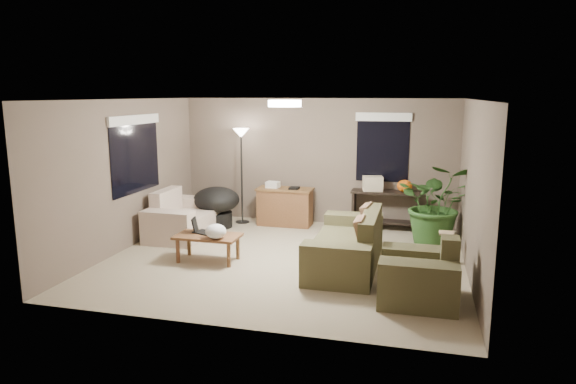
% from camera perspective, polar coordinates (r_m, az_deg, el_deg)
% --- Properties ---
extents(room_shell, '(5.50, 5.50, 5.50)m').
position_cam_1_polar(room_shell, '(7.91, -0.36, 1.16)').
color(room_shell, tan).
rests_on(room_shell, ground).
extents(main_sofa, '(0.95, 2.20, 0.85)m').
position_cam_1_polar(main_sofa, '(7.88, 6.75, -6.11)').
color(main_sofa, '#47442A').
rests_on(main_sofa, ground).
extents(throw_pillows, '(0.28, 1.36, 0.47)m').
position_cam_1_polar(throw_pillows, '(7.75, 8.68, -3.71)').
color(throw_pillows, '#8C7251').
rests_on(throw_pillows, main_sofa).
extents(loveseat, '(0.90, 1.60, 0.85)m').
position_cam_1_polar(loveseat, '(9.68, -11.69, -3.03)').
color(loveseat, beige).
rests_on(loveseat, ground).
extents(armchair, '(0.95, 1.00, 0.85)m').
position_cam_1_polar(armchair, '(6.77, 14.41, -9.22)').
color(armchair, '#4E4B2E').
rests_on(armchair, ground).
extents(coffee_table, '(1.00, 0.55, 0.42)m').
position_cam_1_polar(coffee_table, '(8.13, -8.90, -5.16)').
color(coffee_table, brown).
rests_on(coffee_table, ground).
extents(laptop, '(0.41, 0.33, 0.24)m').
position_cam_1_polar(laptop, '(8.25, -9.72, -4.07)').
color(laptop, black).
rests_on(laptop, coffee_table).
extents(plastic_bag, '(0.38, 0.35, 0.23)m').
position_cam_1_polar(plastic_bag, '(7.87, -8.02, -4.34)').
color(plastic_bag, white).
rests_on(plastic_bag, coffee_table).
extents(desk, '(1.10, 0.50, 0.75)m').
position_cam_1_polar(desk, '(10.20, -0.34, -1.63)').
color(desk, brown).
rests_on(desk, ground).
extents(desk_papers, '(0.68, 0.28, 0.12)m').
position_cam_1_polar(desk_papers, '(10.15, -1.21, 0.74)').
color(desk_papers, silver).
rests_on(desk_papers, desk).
extents(console_table, '(1.30, 0.40, 0.75)m').
position_cam_1_polar(console_table, '(10.06, 10.73, -1.66)').
color(console_table, black).
rests_on(console_table, ground).
extents(pumpkin, '(0.36, 0.36, 0.23)m').
position_cam_1_polar(pumpkin, '(9.96, 12.82, 0.66)').
color(pumpkin, orange).
rests_on(pumpkin, console_table).
extents(cardboard_box, '(0.42, 0.35, 0.28)m').
position_cam_1_polar(cardboard_box, '(9.99, 9.39, 0.94)').
color(cardboard_box, beige).
rests_on(cardboard_box, console_table).
extents(papasan_chair, '(1.06, 1.06, 0.80)m').
position_cam_1_polar(papasan_chair, '(10.14, -7.95, -1.31)').
color(papasan_chair, black).
rests_on(papasan_chair, ground).
extents(floor_lamp, '(0.32, 0.32, 1.91)m').
position_cam_1_polar(floor_lamp, '(10.27, -5.23, 5.30)').
color(floor_lamp, black).
rests_on(floor_lamp, ground).
extents(ceiling_fixture, '(0.50, 0.50, 0.10)m').
position_cam_1_polar(ceiling_fixture, '(7.80, -0.37, 9.80)').
color(ceiling_fixture, white).
rests_on(ceiling_fixture, room_shell).
extents(houseplant, '(1.29, 1.43, 1.12)m').
position_cam_1_polar(houseplant, '(9.25, 16.16, -2.22)').
color(houseplant, '#2D5923').
rests_on(houseplant, ground).
extents(cat_scratching_post, '(0.32, 0.32, 0.50)m').
position_cam_1_polar(cat_scratching_post, '(8.32, 17.09, -6.18)').
color(cat_scratching_post, tan).
rests_on(cat_scratching_post, ground).
extents(window_left, '(0.05, 1.56, 1.33)m').
position_cam_1_polar(window_left, '(9.19, -16.62, 5.42)').
color(window_left, black).
rests_on(window_left, room_shell).
extents(window_back, '(1.06, 0.05, 1.33)m').
position_cam_1_polar(window_back, '(10.07, 10.51, 6.14)').
color(window_back, black).
rests_on(window_back, room_shell).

